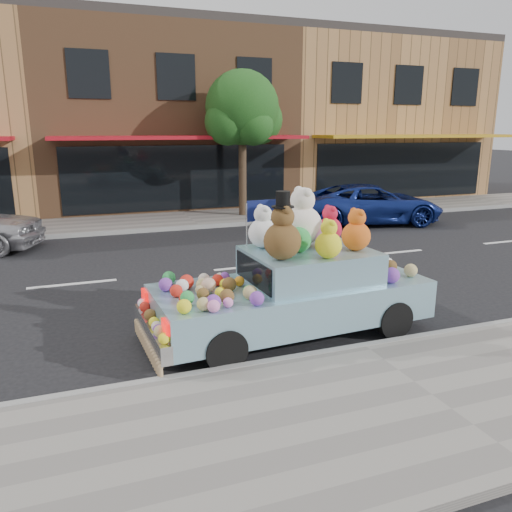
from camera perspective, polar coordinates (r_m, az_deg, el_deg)
name	(u,v)px	position (r m, az deg, el deg)	size (l,w,h in m)	color
ground	(251,267)	(11.89, -0.63, -1.25)	(120.00, 120.00, 0.00)	black
near_sidewalk	(432,399)	(6.54, 19.44, -15.15)	(60.00, 3.00, 0.12)	gray
far_sidewalk	(190,219)	(17.99, -7.58, 4.17)	(60.00, 3.00, 0.12)	gray
near_kerb	(364,348)	(7.61, 12.23, -10.27)	(60.00, 0.12, 0.13)	gray
far_kerb	(200,227)	(16.55, -6.43, 3.34)	(60.00, 0.12, 0.13)	gray
storefront_mid	(159,118)	(23.09, -10.98, 15.19)	(10.00, 9.80, 7.30)	brown
storefront_right	(358,120)	(26.64, 11.53, 15.02)	(10.00, 9.80, 7.30)	#AD7B48
street_tree	(242,114)	(18.31, -1.56, 15.89)	(3.00, 2.70, 5.22)	#38281C
car_blue	(371,204)	(17.74, 12.96, 5.81)	(2.25, 4.88, 1.36)	navy
art_car	(293,284)	(7.87, 4.29, -3.25)	(4.57, 1.99, 2.34)	black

